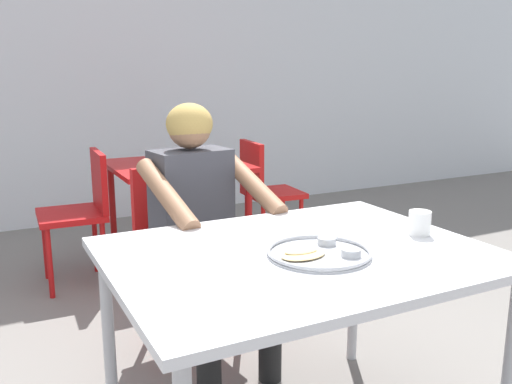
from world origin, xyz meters
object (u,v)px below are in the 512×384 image
at_px(table_background_red, 177,176).
at_px(chair_red_right, 265,187).
at_px(table_foreground, 299,269).
at_px(chair_red_left, 83,206).
at_px(diner_foreground, 202,213).
at_px(thali_tray, 319,252).
at_px(drinking_cup, 420,222).
at_px(chair_foreground, 182,243).

height_order(table_background_red, chair_red_right, chair_red_right).
bearing_deg(table_foreground, table_background_red, 82.64).
height_order(chair_red_left, chair_red_right, chair_red_left).
xyz_separation_m(table_foreground, table_background_red, (0.26, 1.98, -0.05)).
bearing_deg(diner_foreground, thali_tray, -83.21).
bearing_deg(thali_tray, table_foreground, 115.35).
bearing_deg(drinking_cup, thali_tray, -176.78).
bearing_deg(diner_foreground, table_foreground, -85.17).
height_order(table_foreground, drinking_cup, drinking_cup).
relative_size(chair_foreground, chair_red_right, 1.06).
bearing_deg(table_foreground, drinking_cup, -5.37).
distance_m(drinking_cup, chair_foreground, 1.16).
xyz_separation_m(table_foreground, diner_foreground, (-0.06, 0.71, 0.03)).
relative_size(chair_foreground, chair_red_left, 1.05).
bearing_deg(diner_foreground, chair_foreground, 95.59).
bearing_deg(chair_foreground, table_foreground, -84.99).
distance_m(chair_red_left, chair_red_right, 1.30).
bearing_deg(drinking_cup, table_background_red, 96.22).
distance_m(drinking_cup, chair_red_right, 2.11).
xyz_separation_m(diner_foreground, chair_red_left, (-0.31, 1.22, -0.21)).
relative_size(thali_tray, table_background_red, 0.39).
distance_m(table_foreground, drinking_cup, 0.49).
bearing_deg(thali_tray, drinking_cup, 3.22).
xyz_separation_m(chair_foreground, chair_red_right, (1.01, 1.06, -0.02)).
bearing_deg(chair_red_left, table_foreground, -79.18).
bearing_deg(drinking_cup, chair_foreground, 119.68).
xyz_separation_m(chair_foreground, diner_foreground, (0.02, -0.22, 0.20)).
distance_m(drinking_cup, table_background_red, 2.04).
relative_size(table_foreground, drinking_cup, 13.89).
bearing_deg(chair_foreground, thali_tray, -83.47).
xyz_separation_m(thali_tray, chair_red_right, (0.90, 2.06, -0.27)).
xyz_separation_m(drinking_cup, diner_foreground, (-0.54, 0.76, -0.08)).
distance_m(thali_tray, drinking_cup, 0.44).
bearing_deg(chair_red_left, table_background_red, 3.87).
height_order(thali_tray, chair_foreground, chair_foreground).
relative_size(table_foreground, thali_tray, 3.65).
distance_m(chair_foreground, chair_red_left, 1.04).
distance_m(thali_tray, chair_foreground, 1.04).
height_order(table_foreground, chair_red_right, chair_red_right).
height_order(chair_foreground, table_background_red, chair_foreground).
bearing_deg(chair_foreground, diner_foreground, -84.41).
xyz_separation_m(table_background_red, chair_red_left, (-0.62, -0.04, -0.12)).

